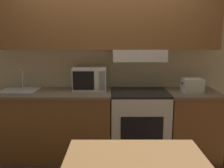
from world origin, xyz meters
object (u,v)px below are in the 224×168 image
(microwave, at_px, (91,78))
(toaster, at_px, (194,85))
(sink_basin, at_px, (20,90))
(stove_range, at_px, (140,124))

(microwave, bearing_deg, toaster, -6.63)
(microwave, height_order, toaster, microwave)
(toaster, bearing_deg, sink_basin, 179.25)
(stove_range, distance_m, sink_basin, 1.68)
(stove_range, height_order, microwave, microwave)
(toaster, distance_m, sink_basin, 2.31)
(toaster, xyz_separation_m, sink_basin, (-2.31, 0.03, -0.07))
(sink_basin, bearing_deg, toaster, -0.75)
(stove_range, height_order, sink_basin, sink_basin)
(microwave, relative_size, toaster, 1.70)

